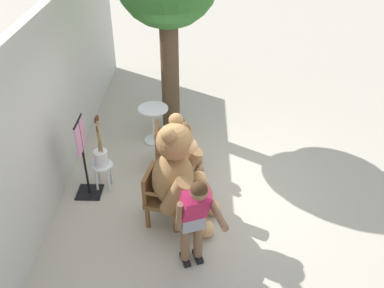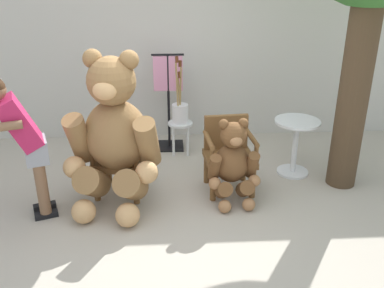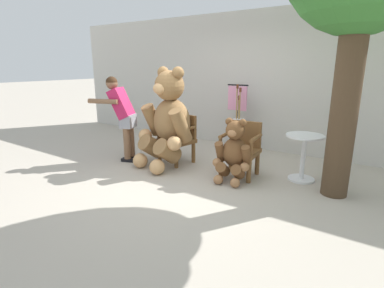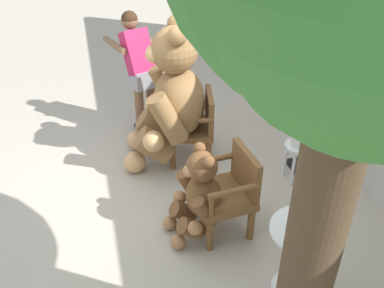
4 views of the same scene
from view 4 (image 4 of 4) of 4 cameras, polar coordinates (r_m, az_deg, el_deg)
ground_plane at (r=4.72m, az=-5.40°, el=-6.97°), size 60.00×60.00×0.00m
back_wall at (r=4.86m, az=23.24°, el=10.94°), size 10.00×0.16×2.80m
wooden_chair_left at (r=5.05m, az=0.38°, el=2.63°), size 0.65×0.62×0.86m
wooden_chair_right at (r=4.08m, az=4.86°, el=-6.09°), size 0.60×0.57×0.86m
teddy_bear_large at (r=4.84m, az=-2.81°, el=6.23°), size 1.06×1.06×1.71m
teddy_bear_small at (r=3.99m, az=0.89°, el=-6.73°), size 0.58×0.57×0.97m
person_visitor at (r=5.56m, az=-7.10°, el=10.60°), size 0.71×0.65×1.54m
white_stool at (r=4.89m, az=14.06°, el=-1.15°), size 0.34×0.34×0.46m
brush_bucket at (r=4.74m, az=14.49°, el=1.65°), size 0.22×0.22×0.93m
round_side_table at (r=3.61m, az=14.41°, el=-14.00°), size 0.56×0.56×0.72m
clothing_display_stand at (r=4.91m, az=16.17°, el=3.74°), size 0.44×0.40×1.36m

